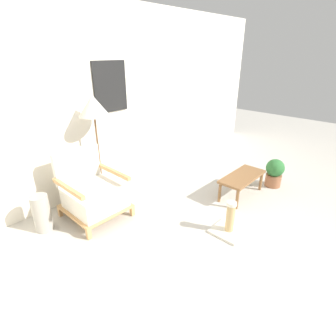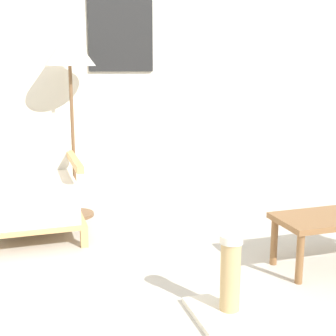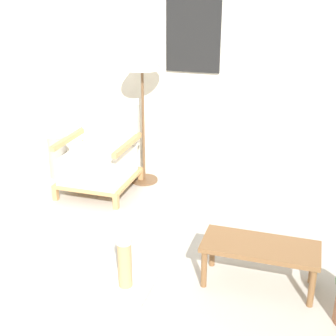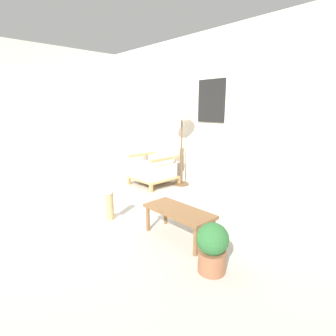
# 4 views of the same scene
# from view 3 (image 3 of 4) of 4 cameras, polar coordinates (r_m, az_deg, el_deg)

# --- Properties ---
(ground_plane) EXTENTS (14.00, 14.00, 0.00)m
(ground_plane) POSITION_cam_3_polar(r_m,az_deg,el_deg) (3.33, -10.61, -17.21)
(ground_plane) COLOR #B7B2A8
(wall_back) EXTENTS (8.00, 0.09, 2.70)m
(wall_back) POSITION_cam_3_polar(r_m,az_deg,el_deg) (4.97, 1.90, 13.62)
(wall_back) COLOR silver
(wall_back) RESTS_ON ground_plane
(armchair) EXTENTS (0.71, 0.75, 0.87)m
(armchair) POSITION_cam_3_polar(r_m,az_deg,el_deg) (4.92, -8.27, 1.00)
(armchair) COLOR tan
(armchair) RESTS_ON ground_plane
(floor_lamp) EXTENTS (0.41, 0.41, 1.51)m
(floor_lamp) POSITION_cam_3_polar(r_m,az_deg,el_deg) (4.82, -3.19, 12.69)
(floor_lamp) COLOR brown
(floor_lamp) RESTS_ON ground_plane
(coffee_table) EXTENTS (0.83, 0.36, 0.34)m
(coffee_table) POSITION_cam_3_polar(r_m,az_deg,el_deg) (3.45, 11.17, -9.83)
(coffee_table) COLOR brown
(coffee_table) RESTS_ON ground_plane
(vase) EXTENTS (0.21, 0.21, 0.47)m
(vase) POSITION_cam_3_polar(r_m,az_deg,el_deg) (5.38, -13.26, 1.38)
(vase) COLOR #9E998E
(vase) RESTS_ON ground_plane
(scratching_post) EXTENTS (0.37, 0.37, 0.42)m
(scratching_post) POSITION_cam_3_polar(r_m,az_deg,el_deg) (3.45, -5.23, -12.78)
(scratching_post) COLOR beige
(scratching_post) RESTS_ON ground_plane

